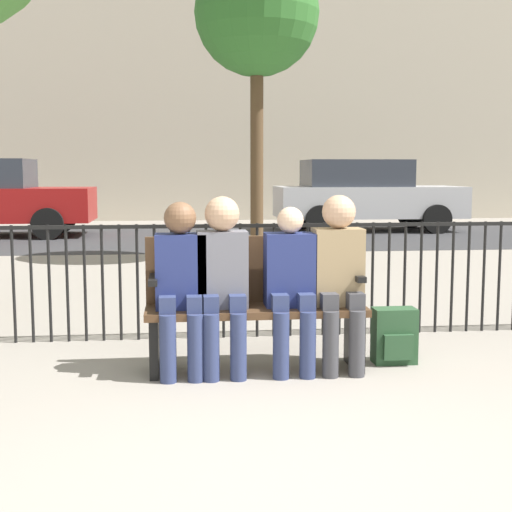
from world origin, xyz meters
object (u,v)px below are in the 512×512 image
object	(u,v)px
seated_person_3	(339,272)
seated_person_2	(291,281)
park_bench	(255,299)
seated_person_1	(223,273)
seated_person_0	(181,278)
parked_car_1	(365,194)
tree_0	(257,16)
backpack	(395,336)

from	to	relation	value
seated_person_3	seated_person_2	bearing A→B (deg)	-179.18
park_bench	seated_person_1	bearing A→B (deg)	-151.45
seated_person_0	parked_car_1	size ratio (longest dim) A/B	0.28
seated_person_2	parked_car_1	size ratio (longest dim) A/B	0.27
seated_person_2	tree_0	size ratio (longest dim) A/B	0.25
seated_person_1	tree_0	size ratio (longest dim) A/B	0.26
backpack	seated_person_2	bearing A→B (deg)	-170.87
seated_person_0	backpack	distance (m)	1.60
seated_person_1	tree_0	distance (m)	6.69
backpack	tree_0	xyz separation A→B (m)	(-0.35, 5.82, 3.43)
seated_person_2	parked_car_1	xyz separation A→B (m)	(3.50, 11.18, 0.21)
seated_person_1	backpack	world-z (taller)	seated_person_1
seated_person_0	seated_person_3	distance (m)	1.08
tree_0	seated_person_2	bearing A→B (deg)	-94.15
parked_car_1	seated_person_1	bearing A→B (deg)	-109.52
tree_0	seated_person_1	bearing A→B (deg)	-98.57
park_bench	seated_person_0	distance (m)	0.56
seated_person_2	backpack	size ratio (longest dim) A/B	2.84
seated_person_0	park_bench	bearing A→B (deg)	14.02
seated_person_2	parked_car_1	distance (m)	11.72
seated_person_1	seated_person_2	size ratio (longest dim) A/B	1.06
seated_person_0	seated_person_1	bearing A→B (deg)	0.45
seated_person_3	backpack	distance (m)	0.67
tree_0	parked_car_1	bearing A→B (deg)	59.64
park_bench	parked_car_1	bearing A→B (deg)	71.34
seated_person_1	parked_car_1	size ratio (longest dim) A/B	0.29
seated_person_1	seated_person_0	bearing A→B (deg)	-179.55
parked_car_1	park_bench	bearing A→B (deg)	-108.66
seated_person_0	seated_person_1	size ratio (longest dim) A/B	0.97
seated_person_1	backpack	size ratio (longest dim) A/B	3.02
seated_person_1	seated_person_2	distance (m)	0.47
seated_person_0	seated_person_3	xyz separation A→B (m)	(1.08, 0.00, 0.03)
seated_person_2	park_bench	bearing A→B (deg)	150.73
park_bench	parked_car_1	xyz separation A→B (m)	(3.73, 11.05, 0.36)
seated_person_3	parked_car_1	distance (m)	11.62
seated_person_0	seated_person_2	size ratio (longest dim) A/B	1.03
seated_person_2	tree_0	world-z (taller)	tree_0
seated_person_2	backpack	bearing A→B (deg)	9.13
park_bench	backpack	bearing A→B (deg)	-0.31
park_bench	seated_person_3	bearing A→B (deg)	-12.47
seated_person_1	backpack	bearing A→B (deg)	5.54
seated_person_3	tree_0	bearing A→B (deg)	89.07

